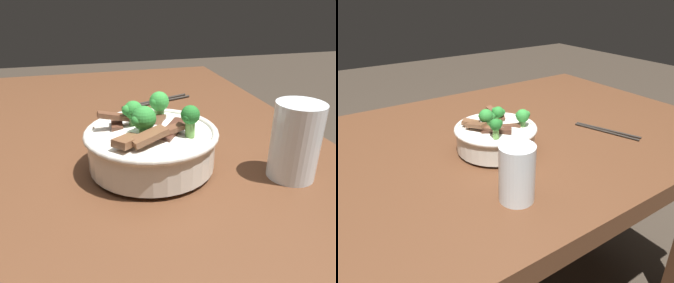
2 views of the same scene
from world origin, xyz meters
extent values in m
cube|color=#56331E|center=(0.00, 0.00, 0.78)|extent=(1.55, 0.93, 0.06)
cube|color=#56331E|center=(0.69, 0.38, 0.38)|extent=(0.09, 0.09, 0.76)
cylinder|color=silver|center=(-0.01, -0.08, 0.82)|extent=(0.11, 0.11, 0.01)
cylinder|color=silver|center=(-0.01, -0.08, 0.85)|extent=(0.22, 0.22, 0.06)
torus|color=silver|center=(-0.01, -0.08, 0.88)|extent=(0.23, 0.23, 0.01)
ellipsoid|color=white|center=(-0.01, -0.08, 0.86)|extent=(0.19, 0.19, 0.05)
cube|color=brown|center=(-0.06, -0.06, 0.90)|extent=(0.04, 0.07, 0.02)
cube|color=brown|center=(-0.06, -0.03, 0.89)|extent=(0.05, 0.05, 0.02)
cube|color=brown|center=(0.02, -0.03, 0.90)|extent=(0.02, 0.08, 0.03)
cube|color=#563323|center=(0.03, -0.02, 0.89)|extent=(0.05, 0.02, 0.01)
cube|color=#563323|center=(0.03, -0.10, 0.89)|extent=(0.06, 0.04, 0.01)
cube|color=#4C2B1E|center=(-0.03, -0.11, 0.89)|extent=(0.08, 0.07, 0.02)
cube|color=brown|center=(-0.05, -0.10, 0.90)|extent=(0.04, 0.07, 0.01)
cylinder|color=#5B9947|center=(0.06, -0.11, 0.89)|extent=(0.02, 0.02, 0.02)
sphere|color=green|center=(0.06, -0.11, 0.91)|extent=(0.04, 0.04, 0.04)
sphere|color=green|center=(0.07, -0.11, 0.92)|extent=(0.02, 0.02, 0.02)
sphere|color=green|center=(0.05, -0.10, 0.91)|extent=(0.02, 0.02, 0.02)
cylinder|color=#6BA84C|center=(-0.03, -0.06, 0.89)|extent=(0.02, 0.02, 0.02)
sphere|color=#2D8433|center=(-0.03, -0.06, 0.92)|extent=(0.04, 0.04, 0.04)
sphere|color=#2D8433|center=(-0.02, -0.06, 0.91)|extent=(0.02, 0.02, 0.02)
sphere|color=#2D8433|center=(-0.04, -0.05, 0.92)|extent=(0.02, 0.02, 0.02)
cylinder|color=#6BA84C|center=(0.02, -0.05, 0.89)|extent=(0.02, 0.02, 0.02)
sphere|color=#2D8433|center=(0.02, -0.05, 0.92)|extent=(0.03, 0.03, 0.03)
sphere|color=#2D8433|center=(0.03, -0.05, 0.91)|extent=(0.02, 0.02, 0.02)
sphere|color=#2D8433|center=(0.01, -0.04, 0.92)|extent=(0.02, 0.02, 0.02)
cylinder|color=#6BA84C|center=(-0.05, -0.13, 0.90)|extent=(0.02, 0.02, 0.03)
sphere|color=#237028|center=(-0.05, -0.13, 0.92)|extent=(0.03, 0.03, 0.03)
sphere|color=#237028|center=(-0.03, -0.13, 0.92)|extent=(0.02, 0.02, 0.02)
sphere|color=#237028|center=(-0.05, -0.13, 0.92)|extent=(0.02, 0.02, 0.02)
cylinder|color=white|center=(-0.10, -0.30, 0.82)|extent=(0.08, 0.08, 0.00)
cylinder|color=white|center=(-0.10, -0.30, 0.88)|extent=(0.08, 0.08, 0.13)
cylinder|color=olive|center=(-0.10, -0.30, 0.85)|extent=(0.07, 0.07, 0.07)
cylinder|color=#28231E|center=(0.36, -0.17, 0.82)|extent=(0.08, 0.20, 0.01)
cylinder|color=#28231E|center=(0.35, -0.17, 0.82)|extent=(0.07, 0.20, 0.01)
camera|label=1|loc=(-0.53, 0.03, 1.11)|focal=35.94mm
camera|label=2|loc=(-0.45, -0.77, 1.24)|focal=34.61mm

